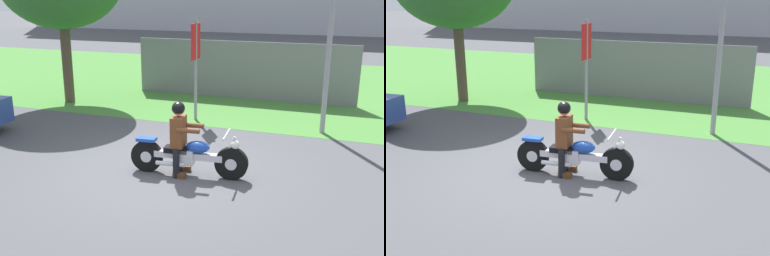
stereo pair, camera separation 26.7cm
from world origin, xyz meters
TOP-DOWN VIEW (x-y plane):
  - ground at (0.00, 0.00)m, footprint 120.00×120.00m
  - grass_verge at (0.00, 9.07)m, footprint 60.00×12.00m
  - motorcycle_lead at (0.41, -0.02)m, footprint 2.20×0.66m
  - rider_lead at (0.24, -0.04)m, footprint 0.58×0.50m
  - sign_banner at (-0.76, 3.61)m, footprint 0.08×0.60m
  - fence_segment at (-0.25, 6.48)m, footprint 7.00×0.06m

SIDE VIEW (x-z plane):
  - ground at x=0.00m, z-range 0.00..0.00m
  - grass_verge at x=0.00m, z-range 0.00..0.01m
  - motorcycle_lead at x=0.41m, z-range -0.05..0.81m
  - rider_lead at x=0.24m, z-range 0.11..1.49m
  - fence_segment at x=-0.25m, z-range 0.00..1.80m
  - sign_banner at x=-0.76m, z-range 0.42..3.02m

